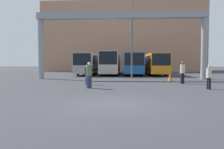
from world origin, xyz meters
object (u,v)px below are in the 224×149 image
Objects in this scene: pedestrian_mid_left at (209,77)px; bus_slot_1 at (111,62)px; pedestrian_near_left at (87,74)px; traffic_cone at (170,77)px; bus_slot_3 at (155,63)px; bus_slot_2 at (133,63)px; pedestrian_near_center at (89,74)px; pedestrian_mid_right at (183,72)px; lamp_post at (132,34)px; bus_slot_0 at (90,63)px.

bus_slot_1 is at bearing -0.20° from pedestrian_mid_left.
traffic_cone is at bearing 33.41° from pedestrian_near_left.
pedestrian_mid_left is at bearing -86.56° from bus_slot_3.
bus_slot_2 is 18.33m from pedestrian_near_center.
pedestrian_near_center is at bearing -111.45° from bus_slot_3.
bus_slot_2 is at bearing -9.85° from pedestrian_mid_left.
pedestrian_near_center is (0.59, -2.50, 0.11)m from pedestrian_near_left.
bus_slot_2 is 14.70m from pedestrian_mid_right.
bus_slot_2 is 8.64m from lamp_post.
bus_slot_1 reaches higher than pedestrian_mid_left.
pedestrian_near_center is at bearing -135.12° from traffic_cone.
traffic_cone is at bearing -40.37° from lamp_post.
pedestrian_mid_left is at bearing -14.17° from pedestrian_near_left.
pedestrian_near_left is 2.47× the size of traffic_cone.
pedestrian_near_center is at bearing -101.38° from bus_slot_2.
pedestrian_mid_left is 7.11m from traffic_cone.
traffic_cone is (-0.39, 3.11, -0.66)m from pedestrian_mid_right.
pedestrian_mid_right is at bearing 12.09° from pedestrian_near_left.
bus_slot_1 is 1.02× the size of bus_slot_3.
traffic_cone is at bearing 16.93° from pedestrian_near_center.
pedestrian_near_center is (2.93, -18.31, -0.81)m from bus_slot_0.
bus_slot_1 is 1.19× the size of lamp_post.
bus_slot_0 is 18.56m from pedestrian_near_center.
bus_slot_2 is 11.67m from traffic_cone.
bus_slot_0 is 7.81× the size of pedestrian_near_left.
bus_slot_2 is at bearing 87.13° from lamp_post.
lamp_post is at bearing 44.15° from pedestrian_near_center.
lamp_post is at bearing -115.84° from bus_slot_3.
lamp_post reaches higher than pedestrian_near_center.
pedestrian_near_left is at bearing -81.58° from bus_slot_0.
bus_slot_0 reaches higher than bus_slot_3.
pedestrian_mid_right reaches higher than pedestrian_mid_left.
pedestrian_mid_left is 0.85× the size of pedestrian_mid_right.
pedestrian_mid_left is 8.94m from pedestrian_near_left.
lamp_post reaches higher than bus_slot_3.
bus_slot_3 is at bearing -4.58° from bus_slot_0.
bus_slot_3 is 6.80× the size of pedestrian_mid_left.
bus_slot_0 is 15.15m from traffic_cone.
pedestrian_near_left is at bearing 49.32° from pedestrian_mid_left.
bus_slot_2 is 6.48× the size of pedestrian_near_center.
bus_slot_3 is 5.80× the size of pedestrian_mid_right.
pedestrian_near_left is at bearing -105.20° from bus_slot_2.
bus_slot_0 is 9.84m from bus_slot_3.
bus_slot_1 is at bearing 110.41° from lamp_post.
bus_slot_3 is at bearing -7.41° from bus_slot_2.
pedestrian_mid_left is at bearing -66.90° from bus_slot_1.
bus_slot_1 is 6.98× the size of pedestrian_near_left.
lamp_post is (-4.04, 6.22, 4.01)m from pedestrian_mid_right.
bus_slot_1 is at bearing -11.35° from bus_slot_0.
pedestrian_mid_left is at bearing -29.18° from pedestrian_near_center.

